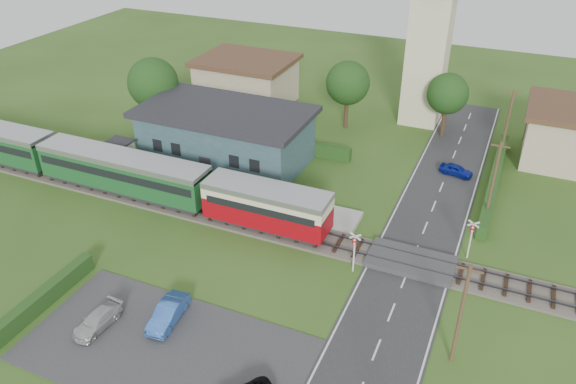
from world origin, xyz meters
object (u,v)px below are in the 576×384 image
at_px(church_tower, 431,28).
at_px(house_west, 247,81).
at_px(crossing_signal_far, 472,234).
at_px(car_on_road, 456,170).
at_px(station_building, 226,135).
at_px(train, 94,164).
at_px(pedestrian_far, 147,169).
at_px(house_east, 572,134).
at_px(car_park_silver, 98,320).
at_px(crossing_signal_near, 355,247).
at_px(equipment_hut, 120,154).
at_px(car_park_blue, 168,313).
at_px(pedestrian_near, 275,195).

distance_m(church_tower, house_west, 21.55).
xyz_separation_m(crossing_signal_far, car_on_road, (-2.82, 12.39, -1.58)).
distance_m(station_building, church_tower, 23.89).
xyz_separation_m(house_west, car_on_road, (25.78, -8.22, -2.23)).
height_order(train, house_west, house_west).
bearing_deg(station_building, church_tower, 48.59).
height_order(church_tower, crossing_signal_far, church_tower).
xyz_separation_m(church_tower, pedestrian_far, (-19.57, -23.47, -8.97)).
relative_size(house_east, pedestrian_far, 5.44).
bearing_deg(pedestrian_far, train, 131.47).
height_order(church_tower, house_east, church_tower).
distance_m(train, pedestrian_far, 4.54).
height_order(station_building, house_west, house_west).
bearing_deg(car_park_silver, crossing_signal_near, 46.59).
bearing_deg(car_on_road, equipment_hut, 123.32).
bearing_deg(train, equipment_hut, 85.97).
height_order(crossing_signal_far, car_park_silver, crossing_signal_far).
relative_size(equipment_hut, crossing_signal_near, 0.78).
bearing_deg(car_park_blue, house_west, 103.42).
bearing_deg(car_park_silver, car_park_blue, 34.79).
height_order(church_tower, pedestrian_far, church_tower).
bearing_deg(car_on_road, train, 128.40).
xyz_separation_m(crossing_signal_far, car_park_blue, (-16.28, -14.26, -1.44)).
xyz_separation_m(station_building, church_tower, (15.00, 17.01, 7.53)).
bearing_deg(car_park_silver, equipment_hut, 128.17).
bearing_deg(pedestrian_far, car_park_silver, -147.07).
relative_size(train, crossing_signal_near, 13.18).
bearing_deg(station_building, train, -132.44).
relative_size(church_tower, crossing_signal_far, 5.37).
relative_size(house_east, pedestrian_near, 4.50).
bearing_deg(car_park_silver, church_tower, 78.39).
xyz_separation_m(train, crossing_signal_near, (24.63, -2.41, -0.04)).
bearing_deg(car_park_silver, car_on_road, 63.49).
height_order(house_west, pedestrian_near, house_west).
xyz_separation_m(train, pedestrian_near, (16.26, 2.71, -0.75)).
distance_m(crossing_signal_far, pedestrian_far, 28.18).
bearing_deg(church_tower, car_park_blue, -101.46).
relative_size(church_tower, house_east, 2.00).
relative_size(house_east, crossing_signal_far, 2.69).
height_order(train, crossing_signal_far, train).
distance_m(train, house_east, 44.11).
bearing_deg(equipment_hut, car_on_road, 21.92).
xyz_separation_m(crossing_signal_near, car_park_silver, (-12.81, -11.66, -1.55)).
bearing_deg(crossing_signal_near, pedestrian_near, 148.57).
bearing_deg(pedestrian_far, equipment_hut, 85.75).
distance_m(equipment_hut, train, 3.24).
xyz_separation_m(pedestrian_near, pedestrian_far, (-12.60, -0.17, -0.17)).
distance_m(church_tower, car_park_blue, 39.80).
xyz_separation_m(equipment_hut, house_west, (3.00, 19.80, 1.04)).
height_order(house_east, pedestrian_far, house_east).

